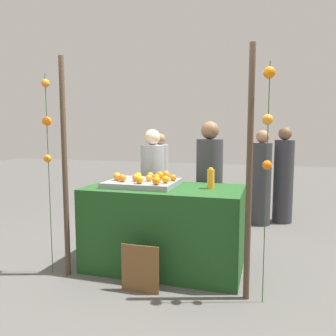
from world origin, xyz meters
The scene contains 27 objects.
ground_plane centered at (0.00, 0.00, 0.00)m, with size 24.00×24.00×0.00m, color #565451.
stall_counter centered at (0.00, 0.00, 0.47)m, with size 1.75×0.90×0.94m, color #1E4C1E.
orange_tray centered at (-0.27, 0.03, 0.97)m, with size 0.79×0.67×0.06m, color gray.
orange_0 centered at (-0.12, 0.08, 1.03)m, with size 0.07×0.07×0.07m, color orange.
orange_1 centered at (-0.45, -0.13, 1.04)m, with size 0.08×0.08×0.08m, color orange.
orange_2 centered at (0.08, 0.10, 1.03)m, with size 0.07×0.07×0.07m, color orange.
orange_3 centered at (-0.18, -0.01, 1.03)m, with size 0.08×0.08×0.08m, color orange.
orange_4 centered at (-0.22, 0.15, 1.04)m, with size 0.08×0.08×0.08m, color orange.
orange_5 centered at (-0.32, -0.05, 1.04)m, with size 0.08×0.08×0.08m, color orange.
orange_6 centered at (0.04, -0.09, 1.04)m, with size 0.08×0.08×0.08m, color orange.
orange_7 centered at (-0.56, -0.05, 1.04)m, with size 0.09×0.09×0.09m, color orange.
orange_8 centered at (-0.34, 0.07, 1.04)m, with size 0.09×0.09×0.09m, color orange.
orange_9 centered at (-0.06, 0.28, 1.04)m, with size 0.09×0.09×0.09m, color orange.
orange_10 centered at (-0.02, -0.23, 1.04)m, with size 0.09×0.09×0.09m, color orange.
orange_11 centered at (-0.11, 0.18, 1.04)m, with size 0.09×0.09×0.09m, color orange.
orange_12 centered at (-0.22, -0.19, 1.04)m, with size 0.09×0.09×0.09m, color orange.
juice_bottle centered at (0.52, 0.05, 1.05)m, with size 0.08×0.08×0.23m.
chalkboard_sign centered at (-0.05, -0.65, 0.23)m, with size 0.38×0.03×0.48m.
vendor_left centered at (-0.39, 0.72, 0.74)m, with size 0.32×0.32×1.59m.
vendor_right centered at (0.40, 0.68, 0.79)m, with size 0.34×0.34×1.69m.
crowd_person_0 centered at (1.38, 2.41, 0.76)m, with size 0.33×0.33×1.62m.
crowd_person_1 centered at (1.02, 2.16, 0.73)m, with size 0.32×0.32×1.57m.
crowd_person_2 centered at (-0.80, 2.36, 0.70)m, with size 0.30×0.30×1.51m.
canopy_post_left centered at (-0.95, -0.49, 1.17)m, with size 0.06×0.06×2.33m, color #473828.
canopy_post_right centered at (0.95, -0.49, 1.17)m, with size 0.06×0.06×2.33m, color #473828.
garland_strand_left centered at (-1.15, -0.49, 1.64)m, with size 0.10×0.10×2.17m.
garland_strand_right centered at (1.10, -0.52, 1.71)m, with size 0.10×0.10×2.17m.
Camera 1 is at (1.11, -3.62, 1.58)m, focal length 36.41 mm.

